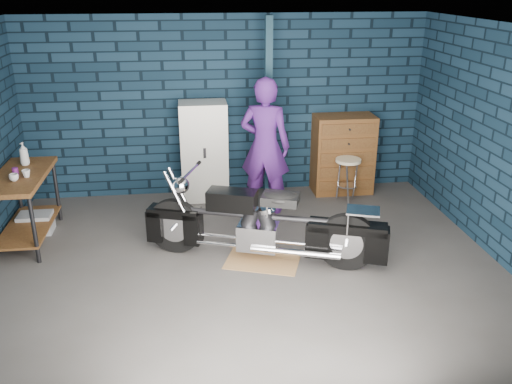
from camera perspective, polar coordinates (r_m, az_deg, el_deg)
ground at (r=6.42m, az=-1.12°, el=-7.85°), size 6.00×6.00×0.00m
room_walls at (r=6.27m, az=-1.80°, el=10.04°), size 6.02×5.01×2.71m
support_post at (r=7.81m, az=1.30°, el=8.20°), size 0.10×0.10×2.70m
workbench at (r=7.43m, az=-23.09°, el=-1.56°), size 0.60×1.40×0.91m
drip_mat at (r=6.57m, az=0.77°, el=-7.11°), size 1.02×0.89×0.01m
motorcycle at (r=6.33m, az=0.79°, el=-2.85°), size 2.53×1.44×1.08m
person at (r=7.61m, az=0.96°, el=4.85°), size 0.83×0.69×1.94m
storage_bin at (r=7.76m, az=-22.16°, el=-3.05°), size 0.43×0.30×0.26m
locker at (r=8.16m, az=-5.48°, el=4.28°), size 0.69×0.50×1.49m
tool_chest at (r=8.53m, az=9.15°, el=3.92°), size 0.91×0.51×1.22m
shop_stool at (r=8.20m, az=9.56°, el=1.18°), size 0.47×0.47×0.68m
cup_a at (r=7.05m, az=-24.14°, el=1.41°), size 0.14×0.14×0.09m
cup_b at (r=7.12m, az=-23.03°, el=1.81°), size 0.10×0.10×0.09m
mug_purple at (r=7.23m, az=-24.01°, el=1.96°), size 0.09×0.09×0.10m
bottle at (r=7.58m, az=-23.25°, el=3.73°), size 0.14×0.14×0.30m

